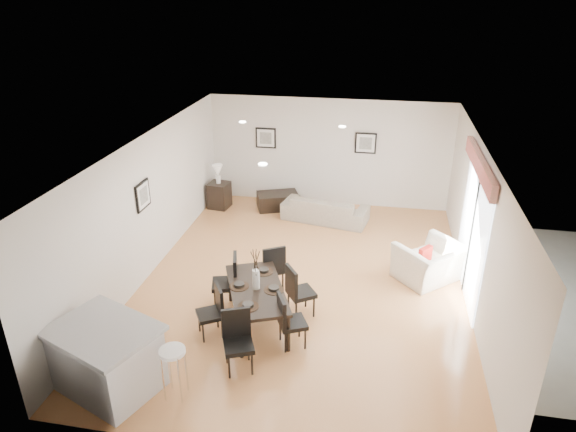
% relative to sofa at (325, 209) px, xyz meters
% --- Properties ---
extents(ground, '(8.00, 8.00, 0.00)m').
position_rel_sofa_xyz_m(ground, '(-0.07, -2.89, -0.29)').
color(ground, tan).
rests_on(ground, ground).
extents(wall_back, '(6.00, 0.04, 2.70)m').
position_rel_sofa_xyz_m(wall_back, '(-0.07, 1.11, 1.06)').
color(wall_back, silver).
rests_on(wall_back, ground).
extents(wall_front, '(6.00, 0.04, 2.70)m').
position_rel_sofa_xyz_m(wall_front, '(-0.07, -6.89, 1.06)').
color(wall_front, silver).
rests_on(wall_front, ground).
extents(wall_left, '(0.04, 8.00, 2.70)m').
position_rel_sofa_xyz_m(wall_left, '(-3.07, -2.89, 1.06)').
color(wall_left, silver).
rests_on(wall_left, ground).
extents(wall_right, '(0.04, 8.00, 2.70)m').
position_rel_sofa_xyz_m(wall_right, '(2.93, -2.89, 1.06)').
color(wall_right, silver).
rests_on(wall_right, ground).
extents(ceiling, '(6.00, 8.00, 0.02)m').
position_rel_sofa_xyz_m(ceiling, '(-0.07, -2.89, 2.41)').
color(ceiling, white).
rests_on(ceiling, wall_back).
extents(sofa, '(2.13, 1.16, 0.59)m').
position_rel_sofa_xyz_m(sofa, '(0.00, 0.00, 0.00)').
color(sofa, '#A59985').
rests_on(sofa, ground).
extents(armchair, '(1.51, 1.50, 0.74)m').
position_rel_sofa_xyz_m(armchair, '(2.27, -2.34, 0.07)').
color(armchair, white).
rests_on(armchair, ground).
extents(dining_table, '(1.41, 1.87, 0.70)m').
position_rel_sofa_xyz_m(dining_table, '(-0.62, -4.32, 0.33)').
color(dining_table, black).
rests_on(dining_table, ground).
extents(dining_chair_wnear, '(0.54, 0.54, 0.87)m').
position_rel_sofa_xyz_m(dining_chair_wnear, '(-1.23, -4.70, 0.19)').
color(dining_chair_wnear, black).
rests_on(dining_chair_wnear, ground).
extents(dining_chair_wfar, '(0.54, 0.54, 0.98)m').
position_rel_sofa_xyz_m(dining_chair_wfar, '(-1.21, -3.88, 0.25)').
color(dining_chair_wfar, black).
rests_on(dining_chair_wfar, ground).
extents(dining_chair_enear, '(0.54, 0.54, 0.90)m').
position_rel_sofa_xyz_m(dining_chair_enear, '(-0.02, -4.78, 0.21)').
color(dining_chair_enear, black).
rests_on(dining_chair_enear, ground).
extents(dining_chair_efar, '(0.58, 0.58, 0.94)m').
position_rel_sofa_xyz_m(dining_chair_efar, '(-0.02, -3.95, 0.23)').
color(dining_chair_efar, black).
rests_on(dining_chair_efar, ground).
extents(dining_chair_head, '(0.55, 0.55, 0.94)m').
position_rel_sofa_xyz_m(dining_chair_head, '(-0.65, -5.37, 0.23)').
color(dining_chair_head, black).
rests_on(dining_chair_head, ground).
extents(dining_chair_foot, '(0.58, 0.58, 0.94)m').
position_rel_sofa_xyz_m(dining_chair_foot, '(-0.58, -3.28, 0.23)').
color(dining_chair_foot, black).
rests_on(dining_chair_foot, ground).
extents(vase, '(0.91, 1.39, 0.70)m').
position_rel_sofa_xyz_m(vase, '(-0.62, -4.32, 0.69)').
color(vase, white).
rests_on(vase, dining_table).
extents(coffee_table, '(1.15, 0.92, 0.40)m').
position_rel_sofa_xyz_m(coffee_table, '(-1.26, 0.51, -0.09)').
color(coffee_table, black).
rests_on(coffee_table, ground).
extents(side_table, '(0.55, 0.55, 0.65)m').
position_rel_sofa_xyz_m(side_table, '(-2.73, 0.30, 0.03)').
color(side_table, black).
rests_on(side_table, ground).
extents(table_lamp, '(0.25, 0.25, 0.48)m').
position_rel_sofa_xyz_m(table_lamp, '(-2.73, 0.30, 0.67)').
color(table_lamp, white).
rests_on(table_lamp, side_table).
extents(cushion, '(0.27, 0.30, 0.31)m').
position_rel_sofa_xyz_m(cushion, '(2.16, -2.44, 0.28)').
color(cushion, '#A01A14').
rests_on(cushion, armchair).
extents(kitchen_island, '(1.71, 1.53, 0.99)m').
position_rel_sofa_xyz_m(kitchen_island, '(-2.30, -6.12, 0.20)').
color(kitchen_island, silver).
rests_on(kitchen_island, ground).
extents(bar_stool, '(0.36, 0.36, 0.78)m').
position_rel_sofa_xyz_m(bar_stool, '(-1.33, -6.12, 0.38)').
color(bar_stool, white).
rests_on(bar_stool, ground).
extents(framed_print_back_left, '(0.52, 0.04, 0.52)m').
position_rel_sofa_xyz_m(framed_print_back_left, '(-1.67, 1.08, 1.36)').
color(framed_print_back_left, black).
rests_on(framed_print_back_left, wall_back).
extents(framed_print_back_right, '(0.52, 0.04, 0.52)m').
position_rel_sofa_xyz_m(framed_print_back_right, '(0.83, 1.08, 1.36)').
color(framed_print_back_right, black).
rests_on(framed_print_back_right, wall_back).
extents(framed_print_left_wall, '(0.04, 0.52, 0.52)m').
position_rel_sofa_xyz_m(framed_print_left_wall, '(-3.04, -3.09, 1.36)').
color(framed_print_left_wall, black).
rests_on(framed_print_left_wall, wall_left).
extents(sliding_door, '(0.12, 2.70, 2.57)m').
position_rel_sofa_xyz_m(sliding_door, '(2.88, -2.59, 1.37)').
color(sliding_door, white).
rests_on(sliding_door, wall_right).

